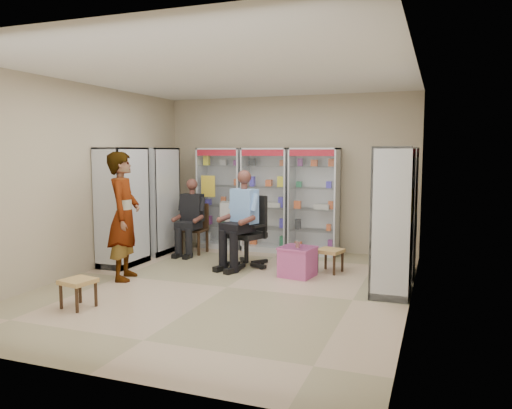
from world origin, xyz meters
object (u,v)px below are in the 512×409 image
(cabinet_back_right, at_px, (314,201))
(seated_shopkeeper, at_px, (245,222))
(woven_stool_a, at_px, (330,261))
(cabinet_back_mid, at_px, (266,200))
(cabinet_back_left, at_px, (222,198))
(pink_trunk, at_px, (298,262))
(office_chair, at_px, (246,231))
(cabinet_left_far, at_px, (157,201))
(cabinet_left_near, at_px, (123,207))
(standing_man, at_px, (124,216))
(cabinet_right_near, at_px, (393,221))
(woven_stool_b, at_px, (78,293))
(wooden_chair, at_px, (194,229))
(cabinet_right_far, at_px, (399,212))

(cabinet_back_right, distance_m, seated_shopkeeper, 1.70)
(woven_stool_a, bearing_deg, cabinet_back_mid, 139.21)
(cabinet_back_mid, bearing_deg, cabinet_back_left, 180.00)
(cabinet_back_left, relative_size, pink_trunk, 4.14)
(cabinet_back_left, bearing_deg, office_chair, -52.62)
(cabinet_left_far, height_order, cabinet_left_near, same)
(cabinet_left_far, height_order, standing_man, cabinet_left_far)
(cabinet_back_mid, height_order, office_chair, cabinet_back_mid)
(cabinet_back_mid, relative_size, standing_man, 1.04)
(cabinet_right_near, distance_m, woven_stool_b, 4.19)
(woven_stool_b, bearing_deg, office_chair, 67.78)
(woven_stool_a, relative_size, woven_stool_b, 1.03)
(office_chair, xyz_separation_m, standing_man, (-1.43, -1.41, 0.37))
(office_chair, distance_m, pink_trunk, 1.11)
(cabinet_left_far, bearing_deg, seated_shopkeeper, 74.91)
(cabinet_back_mid, height_order, seated_shopkeeper, cabinet_back_mid)
(cabinet_back_mid, bearing_deg, cabinet_right_near, -40.84)
(wooden_chair, height_order, pink_trunk, wooden_chair)
(cabinet_right_near, height_order, cabinet_left_near, same)
(cabinet_left_near, bearing_deg, cabinet_right_near, 87.43)
(cabinet_right_far, relative_size, woven_stool_b, 5.52)
(cabinet_left_far, xyz_separation_m, woven_stool_b, (0.87, -3.30, -0.82))
(cabinet_left_near, bearing_deg, cabinet_back_right, 125.65)
(office_chair, xyz_separation_m, woven_stool_b, (-1.15, -2.80, -0.42))
(pink_trunk, bearing_deg, standing_man, -156.49)
(cabinet_right_far, xyz_separation_m, cabinet_left_far, (-4.46, 0.20, 0.00))
(cabinet_back_left, height_order, cabinet_back_mid, same)
(woven_stool_a, height_order, woven_stool_b, woven_stool_a)
(seated_shopkeeper, relative_size, standing_man, 0.79)
(cabinet_left_near, bearing_deg, seated_shopkeeper, 105.39)
(cabinet_right_near, relative_size, cabinet_left_far, 1.00)
(seated_shopkeeper, xyz_separation_m, pink_trunk, (0.99, -0.30, -0.53))
(cabinet_right_near, relative_size, woven_stool_a, 5.34)
(cabinet_back_left, distance_m, cabinet_back_right, 1.90)
(cabinet_right_far, relative_size, cabinet_left_far, 1.00)
(cabinet_back_mid, relative_size, woven_stool_a, 5.34)
(wooden_chair, distance_m, seated_shopkeeper, 1.56)
(pink_trunk, bearing_deg, cabinet_back_right, 95.75)
(standing_man, bearing_deg, cabinet_right_far, -85.22)
(cabinet_right_far, xyz_separation_m, office_chair, (-2.44, -0.29, -0.40))
(cabinet_back_left, relative_size, cabinet_back_mid, 1.00)
(cabinet_right_near, bearing_deg, cabinet_left_near, 87.43)
(cabinet_left_near, relative_size, wooden_chair, 2.13)
(cabinet_back_mid, bearing_deg, cabinet_right_far, -23.65)
(cabinet_back_mid, relative_size, wooden_chair, 2.13)
(cabinet_back_left, distance_m, cabinet_right_near, 4.18)
(pink_trunk, bearing_deg, cabinet_right_near, -17.26)
(woven_stool_b, height_order, standing_man, standing_man)
(cabinet_back_left, height_order, wooden_chair, cabinet_back_left)
(seated_shopkeeper, height_order, woven_stool_a, seated_shopkeeper)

